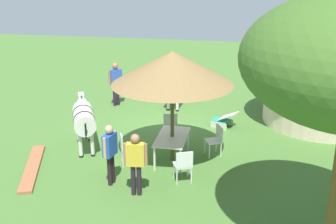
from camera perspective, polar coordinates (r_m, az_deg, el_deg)
ground_plane at (r=13.97m, az=-0.26°, el=-2.89°), size 36.00×36.00×0.00m
thatched_hut at (r=15.27m, az=20.98°, el=7.19°), size 4.93×4.93×4.36m
shade_umbrella at (r=11.20m, az=0.62°, el=6.05°), size 3.33×3.33×3.18m
patio_dining_table at (r=11.85m, az=0.58°, el=-3.68°), size 1.60×0.84×0.74m
patio_chair_near_lawn at (r=11.74m, az=-5.84°, el=-4.78°), size 0.57×0.55×0.90m
patio_chair_east_end at (r=10.74m, az=2.12°, el=-7.12°), size 0.56×0.57×0.90m
patio_chair_west_end at (r=12.31m, az=6.57°, el=-3.60°), size 0.58×0.57×0.90m
patio_chair_near_hut at (r=13.14m, az=0.35°, el=-1.94°), size 0.51×0.52×0.90m
guest_beside_umbrella at (r=10.01m, az=-4.45°, el=-6.42°), size 0.25×0.57×1.61m
guest_behind_table at (r=10.57m, az=-7.94°, el=-5.07°), size 0.57×0.28×1.61m
standing_watcher at (r=16.53m, az=-7.19°, el=4.35°), size 0.49×0.47×1.73m
striped_lounge_chair at (r=14.54m, az=7.61°, el=-1.08°), size 0.81×0.96×0.59m
zebra_nearest_camera at (r=12.78m, az=-11.46°, el=-0.78°), size 2.07×1.23×1.52m
zebra_by_umbrella at (r=16.25m, az=1.09°, el=4.07°), size 2.16×0.75×1.53m
brick_patio_kerb at (r=12.21m, az=-18.05°, el=-7.21°), size 2.75×1.30×0.08m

